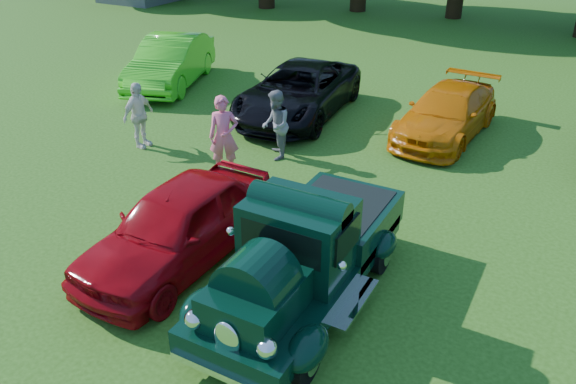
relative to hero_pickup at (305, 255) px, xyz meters
The scene contains 9 objects.
ground 0.88m from the hero_pickup, 164.66° to the left, with size 120.00×120.00×0.00m, color #254D12.
hero_pickup is the anchor object (origin of this frame).
red_convertible 2.47m from the hero_pickup, behind, with size 1.75×4.34×1.48m, color #98060E.
back_car_lime 12.49m from the hero_pickup, 139.05° to the left, with size 1.75×5.03×1.66m, color #3AD31C.
back_car_black 8.69m from the hero_pickup, 118.56° to the left, with size 2.51×5.45×1.51m, color black.
back_car_orange 8.14m from the hero_pickup, 88.68° to the left, with size 1.87×4.59×1.33m, color #D06907.
spectator_pink 5.01m from the hero_pickup, 139.51° to the left, with size 0.70×0.46×1.92m, color #EC6186.
spectator_grey 5.62m from the hero_pickup, 124.68° to the left, with size 0.85×0.66×1.75m, color slate.
spectator_white 7.54m from the hero_pickup, 152.25° to the left, with size 1.02×0.43×1.74m, color silver.
Camera 1 is at (3.68, -6.79, 5.98)m, focal length 35.00 mm.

